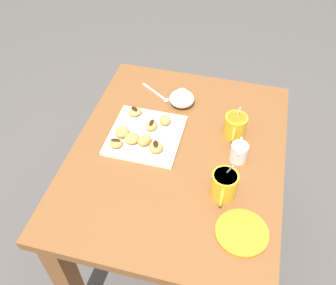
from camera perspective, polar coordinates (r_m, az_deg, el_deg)
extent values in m
plane|color=#514C47|center=(1.92, 1.06, -15.50)|extent=(8.00, 8.00, 0.00)
cube|color=brown|center=(1.35, 1.45, -1.94)|extent=(0.94, 0.76, 0.04)
cube|color=brown|center=(1.94, -5.13, 1.82)|extent=(0.07, 0.07, 0.67)
cube|color=brown|center=(1.53, -15.16, -19.76)|extent=(0.07, 0.07, 0.67)
cube|color=brown|center=(1.88, 13.71, -1.64)|extent=(0.07, 0.07, 0.67)
cube|color=silver|center=(1.39, -3.45, 1.13)|extent=(0.26, 0.26, 0.02)
cylinder|color=gold|center=(1.39, 10.29, 2.55)|extent=(0.08, 0.08, 0.09)
torus|color=gold|center=(1.35, 10.04, 1.20)|extent=(0.06, 0.01, 0.06)
cylinder|color=#331E11|center=(1.37, 10.49, 3.65)|extent=(0.07, 0.07, 0.01)
cylinder|color=silver|center=(1.38, 10.56, 4.00)|extent=(0.03, 0.02, 0.11)
cylinder|color=gold|center=(1.20, 8.62, -6.43)|extent=(0.09, 0.09, 0.09)
torus|color=gold|center=(1.16, 8.26, -8.31)|extent=(0.06, 0.01, 0.06)
cylinder|color=#331E11|center=(1.17, 8.84, -5.23)|extent=(0.07, 0.07, 0.01)
cylinder|color=silver|center=(1.18, 8.93, -4.73)|extent=(0.04, 0.04, 0.12)
cylinder|color=silver|center=(1.31, 10.84, -1.53)|extent=(0.06, 0.06, 0.07)
cone|color=silver|center=(1.27, 10.85, -1.69)|extent=(0.02, 0.02, 0.02)
torus|color=silver|center=(1.34, 11.07, -0.19)|extent=(0.05, 0.01, 0.05)
cylinder|color=white|center=(1.29, 11.03, -0.65)|extent=(0.05, 0.05, 0.01)
ellipsoid|color=silver|center=(1.51, 2.14, 6.74)|extent=(0.10, 0.10, 0.06)
sphere|color=silver|center=(1.50, 2.16, 7.32)|extent=(0.06, 0.06, 0.06)
ellipsoid|color=green|center=(1.48, 2.08, 7.56)|extent=(0.03, 0.03, 0.02)
cylinder|color=orange|center=(1.16, 11.30, -13.41)|extent=(0.16, 0.16, 0.01)
cube|color=silver|center=(1.58, -2.11, 7.80)|extent=(0.09, 0.13, 0.00)
ellipsoid|color=silver|center=(1.54, -0.27, 6.53)|extent=(0.03, 0.02, 0.01)
ellipsoid|color=#D19347|center=(1.31, -1.89, -0.76)|extent=(0.06, 0.06, 0.03)
ellipsoid|color=black|center=(1.30, -1.91, -0.22)|extent=(0.04, 0.03, 0.00)
ellipsoid|color=#D19347|center=(1.33, -3.63, 0.34)|extent=(0.07, 0.07, 0.04)
ellipsoid|color=#D19347|center=(1.35, -5.59, 0.65)|extent=(0.06, 0.06, 0.03)
ellipsoid|color=#D19347|center=(1.41, -0.48, 3.48)|extent=(0.06, 0.06, 0.03)
ellipsoid|color=#D19347|center=(1.45, -5.15, 4.72)|extent=(0.07, 0.07, 0.03)
ellipsoid|color=black|center=(1.44, -5.19, 5.18)|extent=(0.03, 0.04, 0.00)
ellipsoid|color=#D19347|center=(1.37, -7.07, 1.62)|extent=(0.07, 0.07, 0.03)
ellipsoid|color=#D19347|center=(1.39, -2.54, 2.61)|extent=(0.06, 0.05, 0.03)
ellipsoid|color=black|center=(1.38, -2.56, 3.08)|extent=(0.04, 0.02, 0.00)
ellipsoid|color=#D19347|center=(1.34, -8.01, -0.14)|extent=(0.06, 0.06, 0.03)
ellipsoid|color=black|center=(1.32, -8.09, 0.36)|extent=(0.02, 0.03, 0.00)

